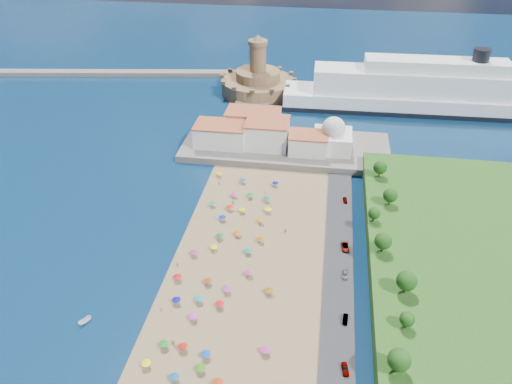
# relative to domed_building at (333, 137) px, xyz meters

# --- Properties ---
(ground) EXTENTS (700.00, 700.00, 0.00)m
(ground) POSITION_rel_domed_building_xyz_m (-30.00, -71.00, -8.97)
(ground) COLOR #071938
(ground) RESTS_ON ground
(terrace) EXTENTS (90.00, 36.00, 3.00)m
(terrace) POSITION_rel_domed_building_xyz_m (-20.00, 2.00, -7.47)
(terrace) COLOR #59544C
(terrace) RESTS_ON ground
(jetty) EXTENTS (18.00, 70.00, 2.40)m
(jetty) POSITION_rel_domed_building_xyz_m (-42.00, 37.00, -7.77)
(jetty) COLOR #59544C
(jetty) RESTS_ON ground
(breakwater) EXTENTS (199.03, 34.77, 2.60)m
(breakwater) POSITION_rel_domed_building_xyz_m (-140.00, 82.00, -7.67)
(breakwater) COLOR #59544C
(breakwater) RESTS_ON ground
(waterfront_buildings) EXTENTS (57.00, 29.00, 11.00)m
(waterfront_buildings) POSITION_rel_domed_building_xyz_m (-33.05, 2.64, -1.10)
(waterfront_buildings) COLOR silver
(waterfront_buildings) RESTS_ON terrace
(domed_building) EXTENTS (16.00, 16.00, 15.00)m
(domed_building) POSITION_rel_domed_building_xyz_m (0.00, 0.00, 0.00)
(domed_building) COLOR silver
(domed_building) RESTS_ON terrace
(fortress) EXTENTS (40.00, 40.00, 32.40)m
(fortress) POSITION_rel_domed_building_xyz_m (-42.00, 67.00, -2.29)
(fortress) COLOR olive
(fortress) RESTS_ON ground
(cruise_ship) EXTENTS (150.11, 25.75, 32.70)m
(cruise_ship) POSITION_rel_domed_building_xyz_m (48.38, 56.70, 0.71)
(cruise_ship) COLOR black
(cruise_ship) RESTS_ON ground
(beach_parasols) EXTENTS (32.57, 115.09, 2.20)m
(beach_parasols) POSITION_rel_domed_building_xyz_m (-31.16, -84.59, -6.83)
(beach_parasols) COLOR gray
(beach_parasols) RESTS_ON beach
(beachgoers) EXTENTS (35.54, 98.31, 1.90)m
(beachgoers) POSITION_rel_domed_building_xyz_m (-33.08, -73.06, -7.88)
(beachgoers) COLOR tan
(beachgoers) RESTS_ON beach
(moored_boats) EXTENTS (11.75, 34.00, 1.55)m
(moored_boats) POSITION_rel_domed_building_xyz_m (-60.04, -121.26, -8.20)
(moored_boats) COLOR white
(moored_boats) RESTS_ON ground
(parked_cars) EXTENTS (2.90, 79.54, 1.40)m
(parked_cars) POSITION_rel_domed_building_xyz_m (6.00, -75.63, -7.61)
(parked_cars) COLOR gray
(parked_cars) RESTS_ON promenade
(hillside_trees) EXTENTS (12.87, 112.71, 7.24)m
(hillside_trees) POSITION_rel_domed_building_xyz_m (18.23, -76.92, 0.98)
(hillside_trees) COLOR #382314
(hillside_trees) RESTS_ON hillside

